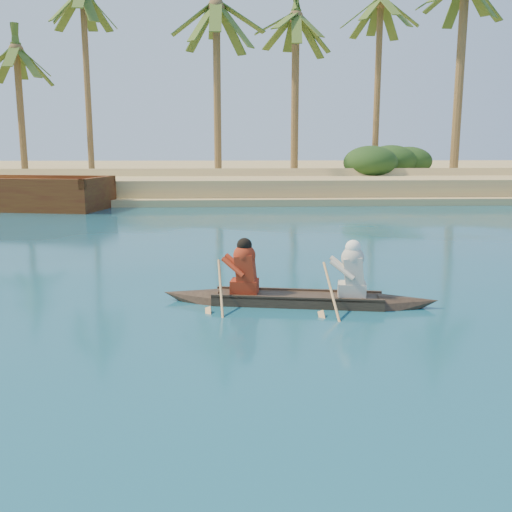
{
  "coord_description": "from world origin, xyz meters",
  "views": [
    {
      "loc": [
        2.01,
        -7.59,
        3.02
      ],
      "look_at": [
        2.66,
        4.63,
        0.7
      ],
      "focal_mm": 40.0,
      "sensor_mm": 36.0,
      "label": 1
    }
  ],
  "objects": [
    {
      "name": "sandy_embankment",
      "position": [
        0.0,
        46.89,
        0.53
      ],
      "size": [
        150.0,
        51.0,
        1.5
      ],
      "color": "tan",
      "rests_on": "ground"
    },
    {
      "name": "canoe",
      "position": [
        3.39,
        3.17,
        0.29
      ],
      "size": [
        5.45,
        1.63,
        1.49
      ],
      "rotation": [
        0.0,
        0.0,
        -0.17
      ],
      "color": "#3F2F22",
      "rests_on": "ground"
    },
    {
      "name": "palm_grove",
      "position": [
        0.0,
        35.0,
        8.0
      ],
      "size": [
        110.0,
        14.0,
        16.0
      ],
      "primitive_type": null,
      "color": "#37501C",
      "rests_on": "ground"
    },
    {
      "name": "shrub_cluster",
      "position": [
        0.0,
        31.5,
        1.2
      ],
      "size": [
        100.0,
        6.0,
        2.4
      ],
      "primitive_type": null,
      "color": "#223F17",
      "rests_on": "ground"
    },
    {
      "name": "ground",
      "position": [
        0.0,
        0.0,
        0.0
      ],
      "size": [
        160.0,
        160.0,
        0.0
      ],
      "primitive_type": "plane",
      "color": "#0C3E50",
      "rests_on": "ground"
    }
  ]
}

